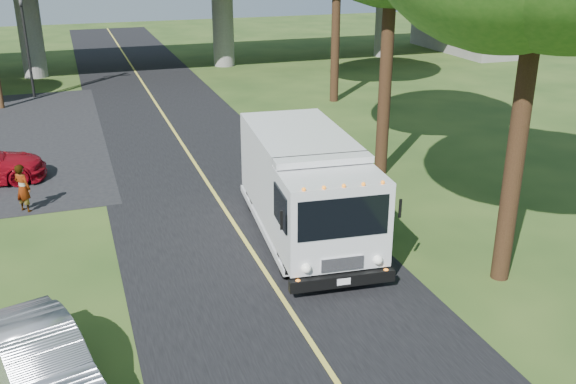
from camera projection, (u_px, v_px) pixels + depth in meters
name	position (u px, v px, depth m)	size (l,w,h in m)	color
ground	(309.00, 340.00, 13.57)	(120.00, 120.00, 0.00)	#233D16
road	(207.00, 183.00, 22.37)	(7.00, 90.00, 0.02)	black
lane_line	(207.00, 182.00, 22.36)	(0.12, 90.00, 0.01)	gold
traffic_signal	(26.00, 37.00, 33.47)	(0.18, 0.22, 5.20)	black
step_van	(305.00, 185.00, 17.78)	(3.16, 7.14, 2.91)	silver
silver_sedan	(42.00, 364.00, 11.74)	(1.39, 3.98, 1.31)	gray
pedestrian	(23.00, 188.00, 19.77)	(0.56, 0.37, 1.55)	gray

